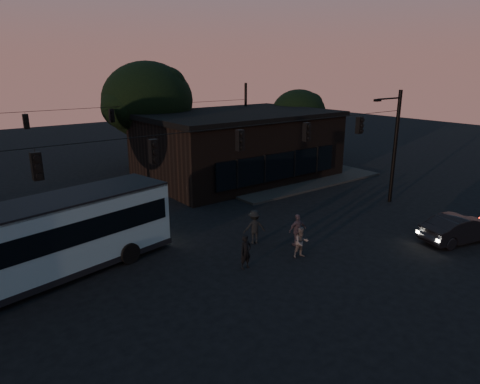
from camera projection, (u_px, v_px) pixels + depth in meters
ground at (296, 278)px, 18.75m from camera, size 120.00×120.00×0.00m
sidewalk_far_right at (280, 175)px, 36.41m from camera, size 14.00×10.00×0.15m
building at (238, 145)px, 35.41m from camera, size 15.40×10.41×5.40m
tree_behind at (148, 100)px, 36.09m from camera, size 7.60×7.60×9.43m
tree_right at (298, 113)px, 41.68m from camera, size 5.20×5.20×6.86m
signal_rig_near at (240, 163)px, 20.55m from camera, size 26.24×0.30×7.50m
signal_rig_far at (113, 131)px, 32.78m from camera, size 26.24×0.30×7.50m
bus at (34, 240)px, 17.87m from camera, size 12.61×5.12×3.46m
car at (460, 228)px, 22.48m from camera, size 4.67×2.60×1.46m
pedestrian_a at (246, 252)px, 19.45m from camera, size 0.59×0.39×1.60m
pedestrian_b at (301, 242)px, 20.59m from camera, size 0.87×0.76×1.53m
pedestrian_c at (298, 230)px, 21.91m from camera, size 1.07×0.61×1.71m
pedestrian_d at (254, 227)px, 22.22m from camera, size 1.34×1.07×1.81m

